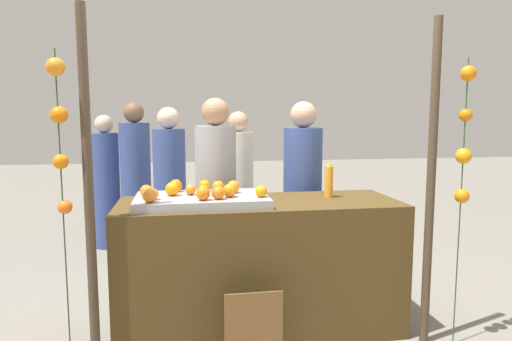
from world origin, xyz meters
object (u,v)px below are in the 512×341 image
orange_0 (203,193)px  chalkboard_sign (254,334)px  juice_bottle (329,181)px  vendor_right (302,204)px  stall_counter (259,265)px  orange_1 (172,189)px  vendor_left (216,206)px

orange_0 → chalkboard_sign: (0.27, -0.35, -0.78)m
orange_0 → juice_bottle: juice_bottle is taller
juice_bottle → vendor_right: bearing=94.5°
stall_counter → orange_0: orange_0 is taller
stall_counter → chalkboard_sign: size_ratio=3.85×
juice_bottle → chalkboard_sign: bearing=-135.9°
orange_1 → vendor_left: vendor_left is taller
orange_0 → vendor_left: (0.14, 0.82, -0.25)m
vendor_right → orange_0: bearing=-136.2°
orange_0 → orange_1: (-0.20, 0.20, 0.00)m
juice_bottle → chalkboard_sign: size_ratio=0.48×
orange_0 → vendor_left: vendor_left is taller
juice_bottle → orange_1: bearing=-175.6°
orange_0 → chalkboard_sign: 0.90m
chalkboard_sign → vendor_right: 1.45m
vendor_left → vendor_right: size_ratio=1.01×
vendor_left → vendor_right: 0.74m
orange_0 → chalkboard_sign: orange_0 is taller
orange_0 → vendor_right: (0.89, 0.85, -0.26)m
stall_counter → chalkboard_sign: 0.62m
orange_1 → juice_bottle: 1.13m
orange_1 → chalkboard_sign: (0.46, -0.56, -0.79)m
juice_bottle → chalkboard_sign: juice_bottle is taller
stall_counter → orange_0: bearing=-151.9°
stall_counter → orange_1: bearing=-179.0°
orange_1 → juice_bottle: (1.13, 0.09, 0.01)m
stall_counter → juice_bottle: juice_bottle is taller
vendor_left → vendor_right: bearing=2.2°
stall_counter → vendor_right: size_ratio=1.20×
orange_1 → chalkboard_sign: bearing=-50.1°
stall_counter → juice_bottle: bearing=8.1°
orange_1 → vendor_left: 0.75m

